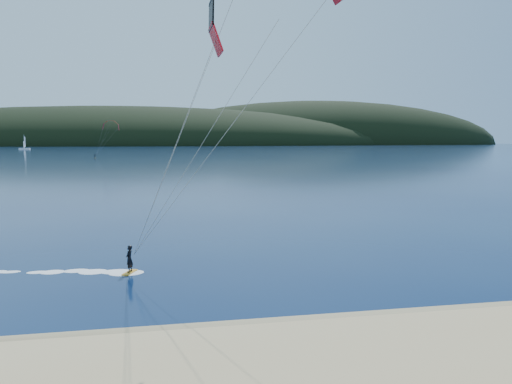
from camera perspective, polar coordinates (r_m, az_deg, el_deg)
wet_sand at (r=20.28m, az=-1.70°, el=-15.79°), size 220.00×2.50×0.10m
headland at (r=759.42m, az=-10.71°, el=5.32°), size 1200.00×310.00×140.00m
kitesurfer_near at (r=25.52m, az=1.34°, el=17.90°), size 22.15×7.29×16.76m
kitesurfer_far at (r=213.91m, az=-16.34°, el=6.98°), size 11.04×6.81×14.55m
sailboat at (r=434.52m, az=-25.02°, el=4.55°), size 8.34×5.41×11.95m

